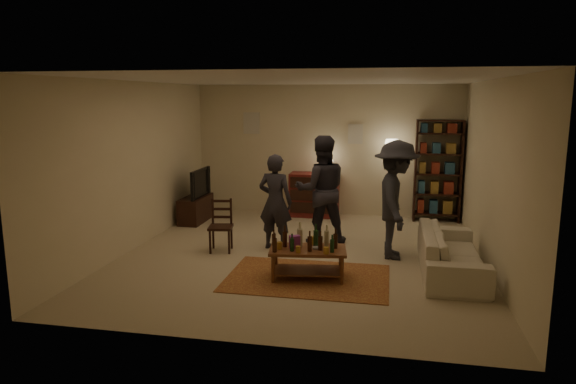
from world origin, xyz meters
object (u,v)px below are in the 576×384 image
(tv_stand, at_px, (196,202))
(person_left, at_px, (275,202))
(dresser, at_px, (315,194))
(floor_lamp, at_px, (392,152))
(coffee_table, at_px, (307,251))
(sofa, at_px, (451,252))
(person_by_sofa, at_px, (396,200))
(bookshelf, at_px, (438,170))
(dining_chair, at_px, (221,224))
(person_right, at_px, (321,190))

(tv_stand, bearing_deg, person_left, -37.59)
(dresser, height_order, floor_lamp, floor_lamp)
(person_left, bearing_deg, floor_lamp, -118.57)
(coffee_table, relative_size, floor_lamp, 0.67)
(coffee_table, relative_size, person_left, 0.71)
(sofa, height_order, person_by_sofa, person_by_sofa)
(bookshelf, bearing_deg, floor_lamp, -171.80)
(dining_chair, xyz_separation_m, dresser, (1.13, 2.70, 0.03))
(dining_chair, bearing_deg, bookshelf, 27.92)
(dresser, distance_m, bookshelf, 2.50)
(tv_stand, xyz_separation_m, bookshelf, (4.69, 0.98, 0.65))
(sofa, bearing_deg, dining_chair, 83.24)
(person_right, relative_size, person_by_sofa, 1.01)
(coffee_table, bearing_deg, tv_stand, 133.75)
(person_by_sofa, bearing_deg, person_left, 84.60)
(coffee_table, height_order, tv_stand, tv_stand)
(dresser, relative_size, person_right, 0.74)
(dresser, height_order, bookshelf, bookshelf)
(sofa, height_order, person_left, person_left)
(dining_chair, relative_size, tv_stand, 0.81)
(floor_lamp, distance_m, sofa, 3.35)
(person_left, bearing_deg, sofa, 174.76)
(bookshelf, bearing_deg, person_right, -135.62)
(dresser, distance_m, sofa, 3.93)
(person_left, bearing_deg, dining_chair, 27.30)
(coffee_table, distance_m, person_by_sofa, 1.76)
(bookshelf, distance_m, floor_lamp, 0.97)
(floor_lamp, height_order, sofa, floor_lamp)
(person_by_sofa, bearing_deg, tv_stand, 65.10)
(coffee_table, xyz_separation_m, dresser, (-0.43, 3.72, 0.09))
(bookshelf, bearing_deg, dining_chair, -142.22)
(tv_stand, height_order, floor_lamp, floor_lamp)
(sofa, xyz_separation_m, person_right, (-2.00, 1.17, 0.61))
(bookshelf, height_order, sofa, bookshelf)
(person_by_sofa, bearing_deg, floor_lamp, -0.43)
(sofa, distance_m, person_left, 2.81)
(dining_chair, distance_m, tv_stand, 2.11)
(dining_chair, xyz_separation_m, person_by_sofa, (2.74, 0.17, 0.46))
(dresser, height_order, person_right, person_right)
(tv_stand, bearing_deg, person_right, -21.22)
(coffee_table, height_order, floor_lamp, floor_lamp)
(person_left, relative_size, person_right, 0.85)
(coffee_table, bearing_deg, bookshelf, 62.12)
(tv_stand, relative_size, sofa, 0.51)
(dining_chair, xyz_separation_m, bookshelf, (3.57, 2.76, 0.59))
(sofa, bearing_deg, coffee_table, 107.24)
(dining_chair, relative_size, person_left, 0.55)
(floor_lamp, xyz_separation_m, person_right, (-1.15, -1.88, -0.46))
(floor_lamp, relative_size, person_right, 0.89)
(dining_chair, distance_m, sofa, 3.55)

